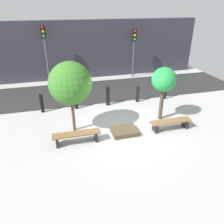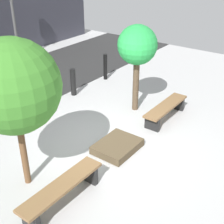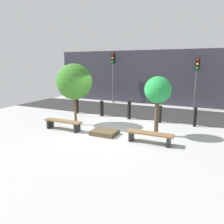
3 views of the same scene
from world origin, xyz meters
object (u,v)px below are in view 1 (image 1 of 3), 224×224
Objects in this scene: bollard_right at (137,94)px; bollard_center at (108,96)px; bollard_left at (76,100)px; planter_bed at (125,131)px; bench_left at (77,136)px; bollard_far_left at (42,103)px; traffic_light_west at (45,45)px; bollard_far_right at (165,91)px; tree_behind_right_bench at (164,80)px; bench_right at (171,123)px; tree_behind_left_bench at (70,84)px; traffic_light_mid_west at (134,45)px.

bollard_center is at bearing 180.00° from bollard_right.
planter_bed is at bearing -60.27° from bollard_left.
bench_left is 2.09× the size of bollard_left.
bench_left is at bearing -139.65° from bollard_right.
traffic_light_west is (0.41, 4.41, 2.14)m from bollard_far_left.
planter_bed is 1.15× the size of bollard_far_right.
planter_bed is at bearing -158.27° from tree_behind_right_bench.
traffic_light_west is at bearing 106.56° from bollard_left.
tree_behind_right_bench is 2.78× the size of bollard_left.
traffic_light_west is (-5.09, 6.60, 0.69)m from tree_behind_right_bench.
bollard_left is (-3.78, 3.21, 0.14)m from bench_right.
bollard_left is (0.34, 3.21, 0.12)m from bench_left.
bollard_center is at bearing 57.35° from bench_left.
planter_bed is at bearing -21.73° from tree_behind_left_bench.
bollard_far_right is (3.44, 0.00, -0.05)m from bollard_center.
planter_bed is 2.88m from tree_behind_right_bench.
bollard_far_right is (3.44, 3.01, 0.38)m from planter_bed.
tree_behind_left_bench reaches higher than bollard_left.
bollard_center is at bearing 90.00° from planter_bed.
bollard_right is (3.78, 2.19, -1.71)m from tree_behind_left_bench.
bollard_center reaches higher than bench_left.
bollard_left is at bearing 139.62° from bench_right.
traffic_light_west is at bearing 179.99° from traffic_light_mid_west.
bollard_center reaches higher than bollard_far_right.
bollard_right is at bearing 0.00° from bollard_left.
tree_behind_right_bench is 3.32m from bollard_center.
bench_right is 1.91m from tree_behind_right_bench.
bench_left is 4.96m from bollard_right.
traffic_light_west reaches higher than bollard_far_right.
bollard_far_left reaches higher than bollard_left.
bollard_center is 0.31× the size of traffic_light_mid_west.
planter_bed is at bearing -138.80° from bollard_far_right.
traffic_light_west is (-0.97, 6.60, 0.47)m from tree_behind_left_bench.
tree_behind_right_bench reaches higher than bollard_center.
traffic_light_mid_west reaches higher than bollard_far_right.
traffic_light_west is at bearing 97.30° from bench_left.
bollard_far_left is at bearing -95.28° from traffic_light_west.
tree_behind_left_bench is 3.21× the size of bollard_far_right.
tree_behind_left_bench is 2.93× the size of bollard_center.
bollard_far_right is at bearing 0.00° from bollard_center.
bollard_far_left is 1.08× the size of bollard_right.
bollard_far_right reaches higher than bench_left.
traffic_light_west reaches higher than tree_behind_right_bench.
bench_left is 3.23m from bollard_left.
planter_bed is 3.03m from tree_behind_left_bench.
bench_right is 1.91× the size of bollard_far_left.
bollard_right is (3.78, 3.21, 0.12)m from bench_left.
bollard_far_right is at bearing 0.00° from bollard_left.
bench_right is 4.62m from tree_behind_left_bench.
bench_right is at bearing -30.28° from bollard_far_left.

